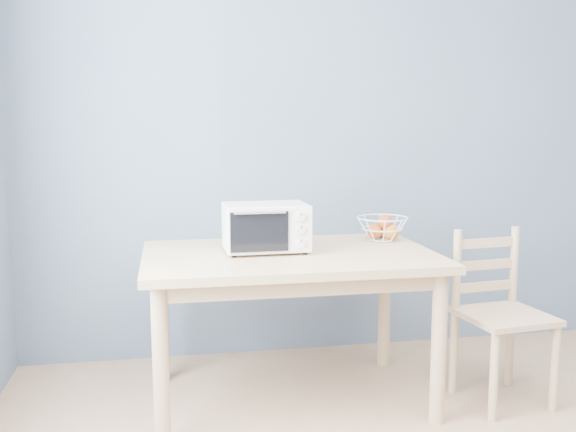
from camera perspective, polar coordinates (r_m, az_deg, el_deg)
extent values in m
cube|color=slate|center=(3.89, 6.32, 7.12)|extent=(4.00, 0.01, 2.60)
cube|color=tan|center=(3.11, 0.13, -3.62)|extent=(1.40, 0.90, 0.04)
cylinder|color=tan|center=(2.81, -11.24, -13.06)|extent=(0.07, 0.07, 0.71)
cylinder|color=tan|center=(3.05, 13.24, -11.38)|extent=(0.07, 0.07, 0.71)
cylinder|color=tan|center=(3.51, -11.15, -8.74)|extent=(0.07, 0.07, 0.71)
cylinder|color=tan|center=(3.71, 8.57, -7.77)|extent=(0.07, 0.07, 0.71)
cube|color=silver|center=(3.10, -1.99, -0.93)|extent=(0.41, 0.27, 0.22)
cube|color=black|center=(3.10, -2.96, -1.00)|extent=(0.26, 0.24, 0.17)
cube|color=black|center=(2.96, -2.55, -1.42)|extent=(0.27, 0.01, 0.19)
cylinder|color=silver|center=(2.93, -2.51, 0.29)|extent=(0.24, 0.02, 0.01)
cube|color=silver|center=(3.00, 1.12, -1.23)|extent=(0.11, 0.01, 0.20)
cylinder|color=black|center=(3.00, -4.83, -3.55)|extent=(0.02, 0.02, 0.01)
cylinder|color=black|center=(3.06, 1.48, -3.31)|extent=(0.02, 0.02, 0.01)
cylinder|color=black|center=(3.20, -5.28, -2.83)|extent=(0.02, 0.02, 0.01)
cylinder|color=black|center=(3.26, 0.66, -2.62)|extent=(0.02, 0.02, 0.01)
cylinder|color=silver|center=(2.98, 1.17, -0.08)|extent=(0.04, 0.01, 0.04)
cylinder|color=silver|center=(2.99, 1.16, -1.26)|extent=(0.04, 0.01, 0.04)
cylinder|color=silver|center=(3.00, 1.16, -2.44)|extent=(0.04, 0.01, 0.04)
torus|color=silver|center=(3.44, 8.40, -0.16)|extent=(0.33, 0.33, 0.01)
torus|color=silver|center=(3.45, 8.38, -1.12)|extent=(0.26, 0.26, 0.01)
torus|color=silver|center=(3.46, 8.36, -2.07)|extent=(0.15, 0.15, 0.01)
sphere|color=red|center=(3.45, 7.73, -1.37)|extent=(0.09, 0.09, 0.09)
sphere|color=orange|center=(3.45, 9.16, -1.44)|extent=(0.08, 0.08, 0.08)
sphere|color=#EDAC5C|center=(3.51, 8.17, -1.29)|extent=(0.08, 0.08, 0.08)
sphere|color=red|center=(3.44, 8.59, -0.51)|extent=(0.08, 0.08, 0.08)
cube|color=tan|center=(3.34, 18.70, -8.43)|extent=(0.44, 0.44, 0.03)
cylinder|color=tan|center=(3.18, 17.84, -13.48)|extent=(0.04, 0.04, 0.42)
cylinder|color=tan|center=(3.38, 22.62, -12.43)|extent=(0.04, 0.04, 0.42)
cylinder|color=tan|center=(3.44, 14.51, -11.68)|extent=(0.04, 0.04, 0.42)
cylinder|color=tan|center=(3.63, 19.12, -10.84)|extent=(0.04, 0.04, 0.42)
cylinder|color=tan|center=(3.33, 14.76, -4.80)|extent=(0.04, 0.04, 0.42)
cylinder|color=tan|center=(3.52, 19.44, -4.30)|extent=(0.04, 0.04, 0.42)
cube|color=tan|center=(3.44, 17.10, -6.00)|extent=(0.34, 0.06, 0.05)
cube|color=tan|center=(3.42, 17.18, -4.16)|extent=(0.34, 0.06, 0.05)
cube|color=tan|center=(3.39, 17.26, -2.30)|extent=(0.34, 0.06, 0.05)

